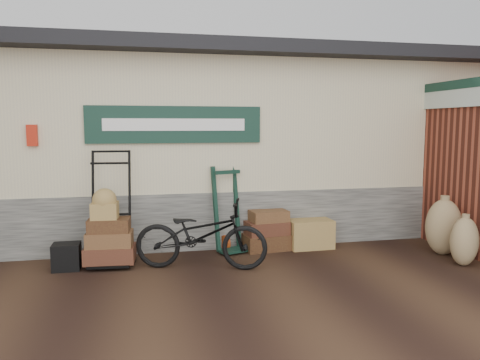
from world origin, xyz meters
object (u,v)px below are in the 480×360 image
(green_barrow, at_px, (228,209))
(wicker_hamper, at_px, (310,233))
(black_trunk, at_px, (67,257))
(bicycle, at_px, (201,231))
(porter_trolley, at_px, (111,207))
(suitcase_stack, at_px, (267,230))

(green_barrow, xyz_separation_m, wicker_hamper, (1.32, -0.05, -0.43))
(black_trunk, bearing_deg, bicycle, -10.96)
(porter_trolley, bearing_deg, black_trunk, -158.14)
(wicker_hamper, xyz_separation_m, bicycle, (-1.84, -0.74, 0.30))
(green_barrow, bearing_deg, suitcase_stack, -20.56)
(green_barrow, distance_m, wicker_hamper, 1.39)
(wicker_hamper, distance_m, black_trunk, 3.64)
(green_barrow, bearing_deg, wicker_hamper, -20.50)
(suitcase_stack, height_order, wicker_hamper, suitcase_stack)
(wicker_hamper, bearing_deg, green_barrow, 177.91)
(suitcase_stack, bearing_deg, porter_trolley, -174.05)
(green_barrow, height_order, black_trunk, green_barrow)
(suitcase_stack, height_order, bicycle, bicycle)
(suitcase_stack, xyz_separation_m, bicycle, (-1.14, -0.77, 0.21))
(black_trunk, height_order, bicycle, bicycle)
(porter_trolley, distance_m, wicker_hamper, 3.10)
(suitcase_stack, relative_size, black_trunk, 1.99)
(suitcase_stack, xyz_separation_m, black_trunk, (-2.92, -0.42, -0.14))
(bicycle, bearing_deg, green_barrow, -16.48)
(black_trunk, distance_m, bicycle, 1.85)
(porter_trolley, height_order, bicycle, porter_trolley)
(porter_trolley, relative_size, suitcase_stack, 2.28)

